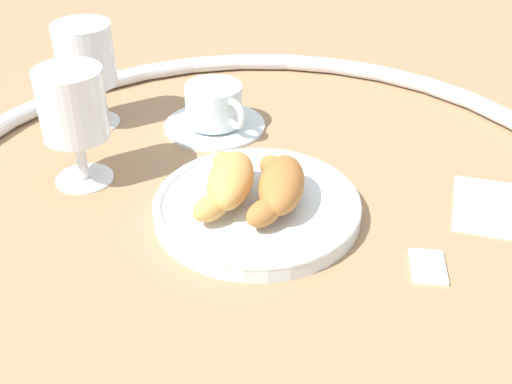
{
  "coord_description": "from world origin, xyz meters",
  "views": [
    {
      "loc": [
        -0.58,
        -0.17,
        0.42
      ],
      "look_at": [
        -0.02,
        0.0,
        0.03
      ],
      "focal_mm": 46.24,
      "sensor_mm": 36.0,
      "label": 1
    }
  ],
  "objects_px": {
    "folded_napkin": "(505,208)",
    "juice_glass_left": "(73,109)",
    "coffee_cup_near": "(215,110)",
    "juice_glass_right": "(85,58)",
    "croissant_small": "(228,181)",
    "pastry_plate": "(256,206)",
    "sugar_packet": "(428,265)",
    "croissant_large": "(279,186)"
  },
  "relations": [
    {
      "from": "pastry_plate",
      "to": "croissant_large",
      "type": "relative_size",
      "value": 1.68
    },
    {
      "from": "croissant_small",
      "to": "folded_napkin",
      "type": "height_order",
      "value": "croissant_small"
    },
    {
      "from": "pastry_plate",
      "to": "folded_napkin",
      "type": "height_order",
      "value": "pastry_plate"
    },
    {
      "from": "croissant_large",
      "to": "coffee_cup_near",
      "type": "bearing_deg",
      "value": 38.48
    },
    {
      "from": "pastry_plate",
      "to": "coffee_cup_near",
      "type": "height_order",
      "value": "coffee_cup_near"
    },
    {
      "from": "folded_napkin",
      "to": "juice_glass_left",
      "type": "bearing_deg",
      "value": 99.84
    },
    {
      "from": "pastry_plate",
      "to": "juice_glass_right",
      "type": "height_order",
      "value": "juice_glass_right"
    },
    {
      "from": "pastry_plate",
      "to": "juice_glass_right",
      "type": "relative_size",
      "value": 1.62
    },
    {
      "from": "juice_glass_left",
      "to": "croissant_large",
      "type": "bearing_deg",
      "value": -90.93
    },
    {
      "from": "pastry_plate",
      "to": "coffee_cup_near",
      "type": "relative_size",
      "value": 1.67
    },
    {
      "from": "croissant_small",
      "to": "folded_napkin",
      "type": "distance_m",
      "value": 0.31
    },
    {
      "from": "coffee_cup_near",
      "to": "folded_napkin",
      "type": "relative_size",
      "value": 1.24
    },
    {
      "from": "coffee_cup_near",
      "to": "folded_napkin",
      "type": "xyz_separation_m",
      "value": [
        -0.09,
        -0.37,
        -0.02
      ]
    },
    {
      "from": "juice_glass_left",
      "to": "folded_napkin",
      "type": "distance_m",
      "value": 0.49
    },
    {
      "from": "juice_glass_left",
      "to": "sugar_packet",
      "type": "xyz_separation_m",
      "value": [
        -0.04,
        -0.4,
        -0.09
      ]
    },
    {
      "from": "coffee_cup_near",
      "to": "juice_glass_left",
      "type": "height_order",
      "value": "juice_glass_left"
    },
    {
      "from": "croissant_large",
      "to": "juice_glass_right",
      "type": "relative_size",
      "value": 0.97
    },
    {
      "from": "juice_glass_right",
      "to": "folded_napkin",
      "type": "bearing_deg",
      "value": -95.13
    },
    {
      "from": "pastry_plate",
      "to": "sugar_packet",
      "type": "xyz_separation_m",
      "value": [
        -0.04,
        -0.19,
        -0.01
      ]
    },
    {
      "from": "croissant_large",
      "to": "croissant_small",
      "type": "relative_size",
      "value": 1.0
    },
    {
      "from": "croissant_large",
      "to": "juice_glass_left",
      "type": "relative_size",
      "value": 0.97
    },
    {
      "from": "pastry_plate",
      "to": "juice_glass_left",
      "type": "distance_m",
      "value": 0.23
    },
    {
      "from": "coffee_cup_near",
      "to": "juice_glass_right",
      "type": "distance_m",
      "value": 0.18
    },
    {
      "from": "pastry_plate",
      "to": "croissant_large",
      "type": "height_order",
      "value": "croissant_large"
    },
    {
      "from": "croissant_large",
      "to": "juice_glass_right",
      "type": "xyz_separation_m",
      "value": [
        0.13,
        0.3,
        0.05
      ]
    },
    {
      "from": "juice_glass_right",
      "to": "sugar_packet",
      "type": "xyz_separation_m",
      "value": [
        -0.17,
        -0.46,
        -0.09
      ]
    },
    {
      "from": "coffee_cup_near",
      "to": "pastry_plate",
      "type": "bearing_deg",
      "value": -147.28
    },
    {
      "from": "pastry_plate",
      "to": "folded_napkin",
      "type": "xyz_separation_m",
      "value": [
        0.09,
        -0.26,
        -0.01
      ]
    },
    {
      "from": "sugar_packet",
      "to": "folded_napkin",
      "type": "relative_size",
      "value": 0.45
    },
    {
      "from": "croissant_large",
      "to": "juice_glass_right",
      "type": "height_order",
      "value": "juice_glass_right"
    },
    {
      "from": "juice_glass_left",
      "to": "folded_napkin",
      "type": "height_order",
      "value": "juice_glass_left"
    },
    {
      "from": "croissant_small",
      "to": "coffee_cup_near",
      "type": "relative_size",
      "value": 1.0
    },
    {
      "from": "croissant_large",
      "to": "croissant_small",
      "type": "bearing_deg",
      "value": 98.27
    },
    {
      "from": "folded_napkin",
      "to": "coffee_cup_near",
      "type": "bearing_deg",
      "value": 77.03
    },
    {
      "from": "croissant_small",
      "to": "juice_glass_right",
      "type": "relative_size",
      "value": 0.97
    },
    {
      "from": "coffee_cup_near",
      "to": "sugar_packet",
      "type": "xyz_separation_m",
      "value": [
        -0.21,
        -0.3,
        -0.02
      ]
    },
    {
      "from": "coffee_cup_near",
      "to": "folded_napkin",
      "type": "height_order",
      "value": "coffee_cup_near"
    },
    {
      "from": "pastry_plate",
      "to": "folded_napkin",
      "type": "bearing_deg",
      "value": -70.96
    },
    {
      "from": "croissant_large",
      "to": "folded_napkin",
      "type": "bearing_deg",
      "value": -69.92
    },
    {
      "from": "juice_glass_right",
      "to": "juice_glass_left",
      "type": "bearing_deg",
      "value": -155.84
    },
    {
      "from": "croissant_large",
      "to": "croissant_small",
      "type": "height_order",
      "value": "same"
    },
    {
      "from": "croissant_small",
      "to": "juice_glass_left",
      "type": "relative_size",
      "value": 0.97
    }
  ]
}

